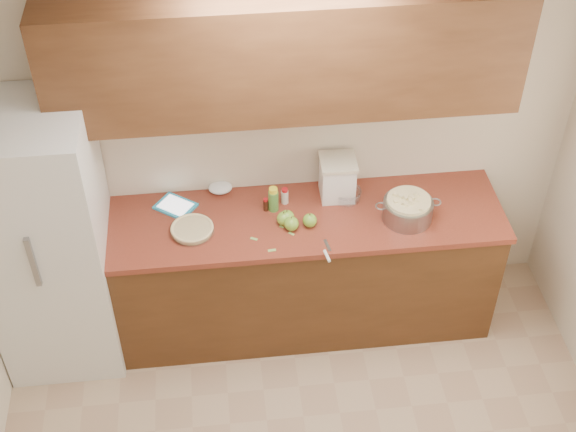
{
  "coord_description": "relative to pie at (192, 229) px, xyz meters",
  "views": [
    {
      "loc": [
        -0.41,
        -2.11,
        4.18
      ],
      "look_at": [
        -0.01,
        1.43,
        0.98
      ],
      "focal_mm": 50.0,
      "sensor_mm": 36.0,
      "label": 1
    }
  ],
  "objects": [
    {
      "name": "flour_canister",
      "position": [
        0.91,
        0.24,
        0.12
      ],
      "size": [
        0.23,
        0.23,
        0.27
      ],
      "rotation": [
        0.0,
        0.0,
        -0.02
      ],
      "color": "white",
      "rests_on": "counter_run"
    },
    {
      "name": "apple_extra",
      "position": [
        0.7,
        -0.02,
        0.02
      ],
      "size": [
        0.09,
        0.09,
        0.1
      ],
      "color": "#70A32F",
      "rests_on": "counter_run"
    },
    {
      "name": "paring_knife",
      "position": [
        0.77,
        -0.29,
        -0.01
      ],
      "size": [
        0.05,
        0.19,
        0.02
      ],
      "rotation": [
        0.0,
        0.0,
        0.17
      ],
      "color": "gray",
      "rests_on": "counter_run"
    },
    {
      "name": "peel_b",
      "position": [
        0.53,
        -0.01,
        -0.02
      ],
      "size": [
        0.03,
        0.03,
        0.0
      ],
      "primitive_type": "cube",
      "rotation": [
        0.0,
        0.0,
        -0.67
      ],
      "color": "#8BB156",
      "rests_on": "counter_run"
    },
    {
      "name": "apple_center",
      "position": [
        0.57,
        0.02,
        0.02
      ],
      "size": [
        0.09,
        0.09,
        0.1
      ],
      "color": "#70A32F",
      "rests_on": "counter_run"
    },
    {
      "name": "cinnamon_shaker",
      "position": [
        0.58,
        0.21,
        0.03
      ],
      "size": [
        0.04,
        0.04,
        0.11
      ],
      "rotation": [
        0.0,
        0.0,
        -0.07
      ],
      "color": "beige",
      "rests_on": "counter_run"
    },
    {
      "name": "lemon_bottle",
      "position": [
        0.5,
        0.15,
        0.06
      ],
      "size": [
        0.06,
        0.06,
        0.17
      ],
      "rotation": [
        0.0,
        0.0,
        0.04
      ],
      "color": "#4C8C38",
      "rests_on": "counter_run"
    },
    {
      "name": "tablet",
      "position": [
        -0.1,
        0.24,
        -0.01
      ],
      "size": [
        0.29,
        0.28,
        0.02
      ],
      "rotation": [
        0.0,
        0.0,
        -0.64
      ],
      "color": "#2BA5D2",
      "rests_on": "counter_run"
    },
    {
      "name": "peel_d",
      "position": [
        0.36,
        -0.1,
        -0.02
      ],
      "size": [
        0.05,
        0.04,
        0.0
      ],
      "primitive_type": "cube",
      "rotation": [
        0.0,
        0.0,
        -0.48
      ],
      "color": "#8BB156",
      "rests_on": "counter_run"
    },
    {
      "name": "room_shell",
      "position": [
        0.59,
        -1.41,
        0.36
      ],
      "size": [
        3.6,
        3.6,
        3.6
      ],
      "color": "tan",
      "rests_on": "ground"
    },
    {
      "name": "peel_a",
      "position": [
        0.58,
        -0.08,
        -0.02
      ],
      "size": [
        0.04,
        0.04,
        0.0
      ],
      "primitive_type": "cube",
      "rotation": [
        0.0,
        0.0,
        -0.77
      ],
      "color": "#8BB156",
      "rests_on": "counter_run"
    },
    {
      "name": "colander",
      "position": [
        1.3,
        -0.02,
        0.05
      ],
      "size": [
        0.4,
        0.3,
        0.15
      ],
      "rotation": [
        0.0,
        0.0,
        0.36
      ],
      "color": "gray",
      "rests_on": "counter_run"
    },
    {
      "name": "vanilla_bottle",
      "position": [
        0.45,
        0.15,
        0.02
      ],
      "size": [
        0.03,
        0.03,
        0.09
      ],
      "rotation": [
        0.0,
        0.0,
        0.07
      ],
      "color": "black",
      "rests_on": "counter_run"
    },
    {
      "name": "mixing_bowl",
      "position": [
        0.96,
        0.2,
        0.02
      ],
      "size": [
        0.18,
        0.18,
        0.07
      ],
      "rotation": [
        0.0,
        0.0,
        -0.1
      ],
      "color": "silver",
      "rests_on": "counter_run"
    },
    {
      "name": "pie",
      "position": [
        0.0,
        0.0,
        0.0
      ],
      "size": [
        0.26,
        0.26,
        0.04
      ],
      "rotation": [
        0.0,
        0.0,
        -0.02
      ],
      "color": "silver",
      "rests_on": "counter_run"
    },
    {
      "name": "counter_run",
      "position": [
        0.59,
        0.06,
        -0.48
      ],
      "size": [
        2.64,
        0.68,
        0.92
      ],
      "color": "#512E16",
      "rests_on": "ground"
    },
    {
      "name": "paper_towel",
      "position": [
        0.18,
        0.36,
        0.01
      ],
      "size": [
        0.17,
        0.14,
        0.06
      ],
      "primitive_type": "ellipsoid",
      "rotation": [
        0.0,
        0.0,
        -0.15
      ],
      "color": "white",
      "rests_on": "counter_run"
    },
    {
      "name": "apple_front",
      "position": [
        0.59,
        -0.04,
        0.02
      ],
      "size": [
        0.09,
        0.09,
        0.1
      ],
      "color": "#70A32F",
      "rests_on": "counter_run"
    },
    {
      "name": "fridge",
      "position": [
        -0.85,
        0.03,
        -0.04
      ],
      "size": [
        0.7,
        0.7,
        1.8
      ],
      "primitive_type": "cube",
      "color": "silver",
      "rests_on": "ground"
    },
    {
      "name": "peel_c",
      "position": [
        0.46,
        -0.21,
        -0.02
      ],
      "size": [
        0.05,
        0.02,
        0.0
      ],
      "primitive_type": "cube",
      "rotation": [
        0.0,
        0.0,
        0.1
      ],
      "color": "#8BB156",
      "rests_on": "counter_run"
    },
    {
      "name": "apple_left",
      "position": [
        0.55,
        0.01,
        0.02
      ],
      "size": [
        0.09,
        0.09,
        0.1
      ],
      "color": "#70A32F",
      "rests_on": "counter_run"
    },
    {
      "name": "upper_cabinets",
      "position": [
        0.59,
        0.22,
        1.01
      ],
      "size": [
        2.6,
        0.34,
        0.7
      ],
      "primitive_type": "cube",
      "color": "brown",
      "rests_on": "room_shell"
    }
  ]
}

